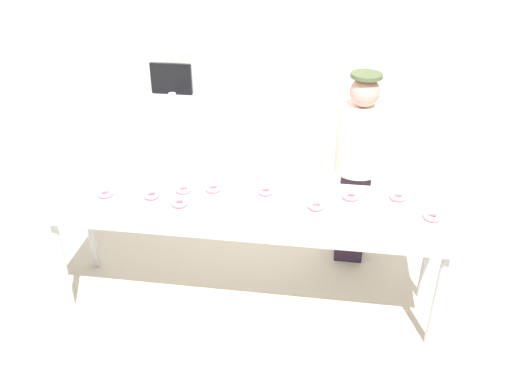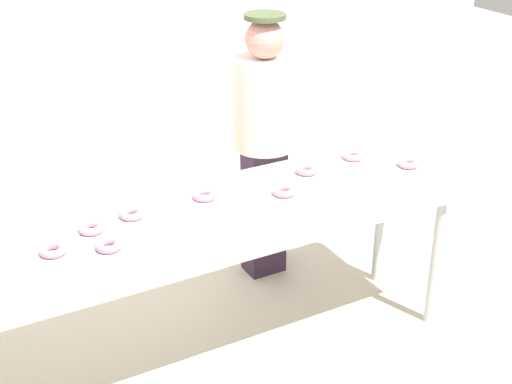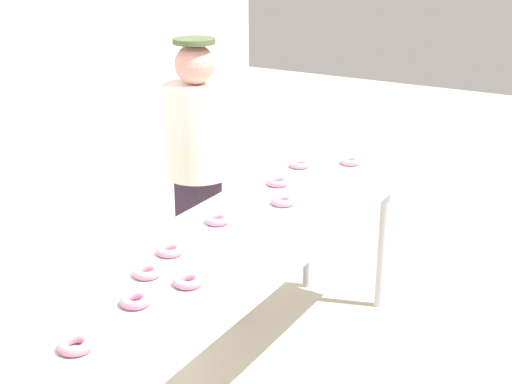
% 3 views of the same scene
% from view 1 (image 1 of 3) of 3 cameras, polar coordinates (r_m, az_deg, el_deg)
% --- Properties ---
extents(ground_plane, '(16.00, 16.00, 0.00)m').
position_cam_1_polar(ground_plane, '(4.38, -0.90, -11.47)').
color(ground_plane, beige).
extents(back_wall, '(8.00, 0.12, 2.83)m').
position_cam_1_polar(back_wall, '(5.82, 2.75, 15.35)').
color(back_wall, white).
rests_on(back_wall, ground).
extents(fryer_conveyor, '(2.94, 0.67, 0.94)m').
position_cam_1_polar(fryer_conveyor, '(3.86, -1.01, -1.77)').
color(fryer_conveyor, '#B7BABF').
rests_on(fryer_conveyor, ground).
extents(strawberry_donut_0, '(0.17, 0.17, 0.04)m').
position_cam_1_polar(strawberry_donut_0, '(3.94, -4.60, 0.41)').
color(strawberry_donut_0, pink).
rests_on(strawberry_donut_0, fryer_conveyor).
extents(strawberry_donut_1, '(0.16, 0.16, 0.04)m').
position_cam_1_polar(strawberry_donut_1, '(3.75, 6.41, -1.45)').
color(strawberry_donut_1, pink).
rests_on(strawberry_donut_1, fryer_conveyor).
extents(strawberry_donut_2, '(0.17, 0.17, 0.04)m').
position_cam_1_polar(strawberry_donut_2, '(3.90, 1.04, 0.11)').
color(strawberry_donut_2, pink).
rests_on(strawberry_donut_2, fryer_conveyor).
extents(strawberry_donut_3, '(0.16, 0.16, 0.04)m').
position_cam_1_polar(strawberry_donut_3, '(3.79, -8.17, -1.15)').
color(strawberry_donut_3, pink).
rests_on(strawberry_donut_3, fryer_conveyor).
extents(strawberry_donut_4, '(0.17, 0.17, 0.04)m').
position_cam_1_polar(strawberry_donut_4, '(3.95, -7.74, 0.30)').
color(strawberry_donut_4, pink).
rests_on(strawberry_donut_4, fryer_conveyor).
extents(strawberry_donut_5, '(0.17, 0.17, 0.04)m').
position_cam_1_polar(strawberry_donut_5, '(3.89, 10.03, -0.44)').
color(strawberry_donut_5, pink).
rests_on(strawberry_donut_5, fryer_conveyor).
extents(strawberry_donut_6, '(0.16, 0.16, 0.04)m').
position_cam_1_polar(strawberry_donut_6, '(3.80, 18.23, -2.49)').
color(strawberry_donut_6, pink).
rests_on(strawberry_donut_6, fryer_conveyor).
extents(strawberry_donut_7, '(0.16, 0.16, 0.04)m').
position_cam_1_polar(strawberry_donut_7, '(3.92, -11.06, -0.31)').
color(strawberry_donut_7, pink).
rests_on(strawberry_donut_7, fryer_conveyor).
extents(strawberry_donut_8, '(0.12, 0.12, 0.04)m').
position_cam_1_polar(strawberry_donut_8, '(3.96, 14.85, -0.48)').
color(strawberry_donut_8, pink).
rests_on(strawberry_donut_8, fryer_conveyor).
extents(strawberry_donut_9, '(0.16, 0.16, 0.04)m').
position_cam_1_polar(strawberry_donut_9, '(4.02, -15.75, -0.13)').
color(strawberry_donut_9, pink).
rests_on(strawberry_donut_9, fryer_conveyor).
extents(worker_baker, '(0.38, 0.38, 1.68)m').
position_cam_1_polar(worker_baker, '(4.39, 10.78, 3.59)').
color(worker_baker, '#2F2033').
rests_on(worker_baker, ground).
extents(prep_counter, '(1.49, 0.54, 0.91)m').
position_cam_1_polar(prep_counter, '(5.95, -9.11, 5.46)').
color(prep_counter, '#B7BABF').
rests_on(prep_counter, ground).
extents(paper_cup_0, '(0.08, 0.08, 0.10)m').
position_cam_1_polar(paper_cup_0, '(5.74, -3.17, 10.32)').
color(paper_cup_0, beige).
rests_on(paper_cup_0, prep_counter).
extents(paper_cup_1, '(0.08, 0.08, 0.10)m').
position_cam_1_polar(paper_cup_1, '(5.89, -15.77, 9.74)').
color(paper_cup_1, beige).
rests_on(paper_cup_1, prep_counter).
extents(paper_cup_2, '(0.08, 0.08, 0.10)m').
position_cam_1_polar(paper_cup_2, '(5.71, -8.90, 9.88)').
color(paper_cup_2, beige).
rests_on(paper_cup_2, prep_counter).
extents(paper_cup_3, '(0.08, 0.08, 0.10)m').
position_cam_1_polar(paper_cup_3, '(5.97, -15.70, 10.04)').
color(paper_cup_3, beige).
rests_on(paper_cup_3, prep_counter).
extents(paper_cup_4, '(0.08, 0.08, 0.10)m').
position_cam_1_polar(paper_cup_4, '(6.04, -11.90, 10.76)').
color(paper_cup_4, beige).
rests_on(paper_cup_4, prep_counter).
extents(menu_display, '(0.45, 0.04, 0.33)m').
position_cam_1_polar(menu_display, '(5.92, -9.00, 11.82)').
color(menu_display, black).
rests_on(menu_display, prep_counter).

